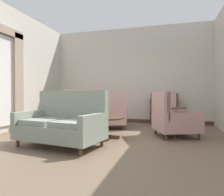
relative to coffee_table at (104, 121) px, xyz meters
name	(u,v)px	position (x,y,z in m)	size (l,w,h in m)	color
ground	(102,141)	(0.05, -0.35, -0.39)	(8.77, 8.77, 0.00)	brown
wall_back	(130,75)	(0.05, 2.79, 1.26)	(5.64, 0.08, 3.30)	beige
wall_left	(21,71)	(-2.69, 0.59, 1.26)	(0.08, 4.38, 3.30)	beige
baseboard_back	(130,121)	(0.05, 2.73, -0.33)	(5.48, 0.03, 0.12)	#4C3323
coffee_table	(104,121)	(0.00, 0.00, 0.00)	(0.90, 0.90, 0.47)	#4C3323
porcelain_vase	(104,110)	(-0.02, 0.02, 0.24)	(0.14, 0.14, 0.38)	#4C7A66
settee	(63,124)	(-0.54, -0.90, 0.03)	(1.70, 1.12, 1.04)	gray
armchair_back_corner	(76,113)	(-1.12, 0.91, 0.07)	(1.17, 1.18, 1.11)	tan
armchair_far_left	(172,118)	(1.46, 0.50, 0.04)	(1.14, 1.12, 1.03)	tan
armchair_beside_settee	(112,113)	(-0.18, 1.31, 0.05)	(0.96, 1.01, 1.02)	tan
side_table	(175,120)	(1.51, 0.27, 0.03)	(0.51, 0.51, 0.69)	#4C3323
sideboard	(164,110)	(1.22, 2.49, 0.09)	(0.87, 0.40, 1.02)	#4C3323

